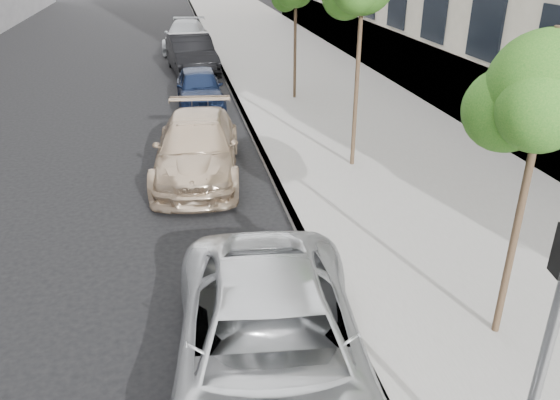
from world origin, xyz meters
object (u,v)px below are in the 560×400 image
object	(u,v)px
suv	(197,147)
sedan_black	(191,54)
sedan_blue	(200,87)
minivan	(272,350)
tree_near	(548,89)
sedan_rear	(186,36)
signal_pole	(549,339)

from	to	relation	value
suv	sedan_black	size ratio (longest dim) A/B	0.99
sedan_blue	minivan	bearing A→B (deg)	-89.91
tree_near	sedan_rear	world-z (taller)	tree_near
tree_near	sedan_black	size ratio (longest dim) A/B	0.89
signal_pole	minivan	distance (m)	3.12
minivan	sedan_black	distance (m)	18.67
sedan_black	minivan	bearing A→B (deg)	-95.57
signal_pole	sedan_rear	bearing A→B (deg)	104.33
sedan_black	sedan_rear	xyz separation A→B (m)	(-0.00, 5.55, -0.07)
minivan	suv	xyz separation A→B (m)	(-0.44, 7.33, -0.02)
minivan	sedan_blue	world-z (taller)	minivan
tree_near	sedan_rear	bearing A→B (deg)	97.97
minivan	sedan_blue	size ratio (longest dim) A/B	1.35
sedan_rear	sedan_black	bearing A→B (deg)	-82.53
suv	sedan_blue	size ratio (longest dim) A/B	1.26
signal_pole	sedan_rear	distance (m)	26.25
tree_near	sedan_rear	distance (m)	24.17
signal_pole	suv	distance (m)	9.68
signal_pole	sedan_black	bearing A→B (deg)	105.51
tree_near	sedan_blue	bearing A→B (deg)	104.38
sedan_blue	sedan_black	bearing A→B (deg)	90.09
sedan_black	suv	bearing A→B (deg)	-97.81
minivan	sedan_black	size ratio (longest dim) A/B	1.06
sedan_blue	sedan_rear	xyz separation A→B (m)	(-0.00, 10.79, 0.07)
sedan_rear	suv	bearing A→B (deg)	-84.03
tree_near	minivan	size ratio (longest dim) A/B	0.84
tree_near	signal_pole	world-z (taller)	tree_near
tree_near	sedan_black	bearing A→B (deg)	100.35
tree_near	sedan_black	distance (m)	18.73
signal_pole	sedan_blue	size ratio (longest dim) A/B	0.84
signal_pole	sedan_black	size ratio (longest dim) A/B	0.66
signal_pole	tree_near	bearing A→B (deg)	70.97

